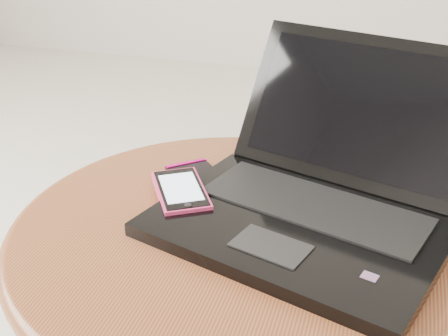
% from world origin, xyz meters
% --- Properties ---
extents(table, '(0.57, 0.57, 0.45)m').
position_xyz_m(table, '(-0.09, -0.08, 0.35)').
color(table, '#5E3216').
rests_on(table, ground).
extents(laptop, '(0.43, 0.44, 0.20)m').
position_xyz_m(laptop, '(0.01, -0.03, 0.49)').
color(laptop, black).
rests_on(laptop, table).
extents(phone_black, '(0.13, 0.13, 0.01)m').
position_xyz_m(phone_black, '(-0.16, 0.00, 0.46)').
color(phone_black, black).
rests_on(phone_black, table).
extents(phone_pink, '(0.11, 0.13, 0.01)m').
position_xyz_m(phone_pink, '(-0.17, -0.05, 0.47)').
color(phone_pink, '#E63671').
rests_on(phone_pink, phone_black).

